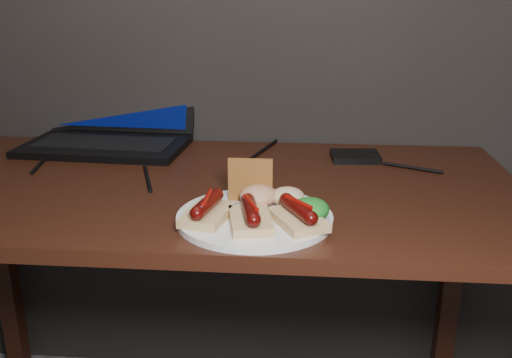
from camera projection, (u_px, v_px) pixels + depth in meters
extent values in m
cube|color=#38150E|center=(198.00, 189.00, 1.25)|extent=(1.40, 0.70, 0.03)
cube|color=#38150E|center=(5.00, 267.00, 1.70)|extent=(0.05, 0.05, 0.72)
cube|color=#38150E|center=(450.00, 285.00, 1.60)|extent=(0.05, 0.05, 0.72)
cube|color=black|center=(105.00, 146.00, 1.49)|extent=(0.43, 0.27, 0.02)
cube|color=black|center=(105.00, 142.00, 1.49)|extent=(0.36, 0.15, 0.00)
cube|color=black|center=(124.00, 89.00, 1.60)|extent=(0.42, 0.12, 0.23)
cube|color=#060740|center=(124.00, 89.00, 1.60)|extent=(0.37, 0.10, 0.20)
cube|color=black|center=(355.00, 156.00, 1.40)|extent=(0.12, 0.10, 0.02)
cylinder|color=black|center=(148.00, 178.00, 1.26)|extent=(0.07, 0.17, 0.01)
cylinder|color=black|center=(262.00, 151.00, 1.46)|extent=(0.07, 0.21, 0.01)
cylinder|color=black|center=(412.00, 168.00, 1.33)|extent=(0.13, 0.07, 0.01)
cylinder|color=black|center=(43.00, 160.00, 1.38)|extent=(0.04, 0.20, 0.01)
cylinder|color=silver|center=(255.00, 218.00, 1.04)|extent=(0.29, 0.29, 0.01)
cube|color=#E3CB85|center=(208.00, 215.00, 1.01)|extent=(0.09, 0.13, 0.02)
cylinder|color=#530805|center=(207.00, 204.00, 1.01)|extent=(0.04, 0.10, 0.02)
sphere|color=#530805|center=(197.00, 213.00, 0.96)|extent=(0.02, 0.02, 0.02)
sphere|color=#530805|center=(217.00, 195.00, 1.05)|extent=(0.02, 0.02, 0.02)
cylinder|color=#720905|center=(207.00, 197.00, 1.00)|extent=(0.01, 0.07, 0.01)
cube|color=#E3CB85|center=(251.00, 221.00, 0.99)|extent=(0.09, 0.13, 0.02)
cylinder|color=#530805|center=(251.00, 210.00, 0.98)|extent=(0.04, 0.10, 0.02)
sphere|color=#530805|center=(254.00, 220.00, 0.93)|extent=(0.03, 0.02, 0.02)
sphere|color=#530805|center=(248.00, 200.00, 1.02)|extent=(0.03, 0.02, 0.02)
cylinder|color=#720905|center=(251.00, 203.00, 0.98)|extent=(0.03, 0.07, 0.01)
cube|color=#E3CB85|center=(298.00, 220.00, 0.99)|extent=(0.12, 0.13, 0.02)
cylinder|color=#530805|center=(298.00, 209.00, 0.98)|extent=(0.07, 0.10, 0.02)
sphere|color=#530805|center=(311.00, 218.00, 0.94)|extent=(0.02, 0.02, 0.02)
sphere|color=#530805|center=(286.00, 200.00, 1.03)|extent=(0.03, 0.02, 0.02)
cylinder|color=#720905|center=(298.00, 202.00, 0.98)|extent=(0.05, 0.06, 0.01)
cube|color=#AA612E|center=(250.00, 180.00, 1.09)|extent=(0.09, 0.01, 0.08)
ellipsoid|color=#125B15|center=(310.00, 209.00, 1.01)|extent=(0.07, 0.07, 0.04)
ellipsoid|color=maroon|center=(259.00, 196.00, 1.07)|extent=(0.07, 0.07, 0.04)
ellipsoid|color=beige|center=(288.00, 197.00, 1.07)|extent=(0.06, 0.06, 0.04)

